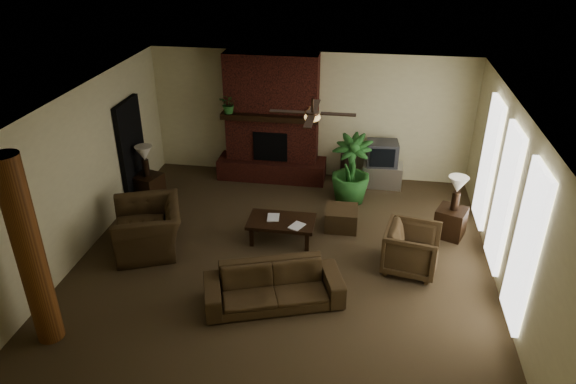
% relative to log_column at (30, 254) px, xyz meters
% --- Properties ---
extents(room_shell, '(7.00, 7.00, 7.00)m').
position_rel_log_column_xyz_m(room_shell, '(2.95, 2.40, 0.00)').
color(room_shell, '#4B3B25').
rests_on(room_shell, ground).
extents(fireplace, '(2.40, 0.70, 2.80)m').
position_rel_log_column_xyz_m(fireplace, '(2.15, 5.62, -0.24)').
color(fireplace, '#511E15').
rests_on(fireplace, ground).
extents(windows, '(0.08, 3.65, 2.35)m').
position_rel_log_column_xyz_m(windows, '(6.40, 2.60, -0.05)').
color(windows, white).
rests_on(windows, ground).
extents(log_column, '(0.36, 0.36, 2.80)m').
position_rel_log_column_xyz_m(log_column, '(0.00, 0.00, 0.00)').
color(log_column, brown).
rests_on(log_column, ground).
extents(doorway, '(0.10, 1.00, 2.10)m').
position_rel_log_column_xyz_m(doorway, '(-0.49, 4.20, -0.35)').
color(doorway, black).
rests_on(doorway, ground).
extents(ceiling_fan, '(1.35, 1.35, 0.37)m').
position_rel_log_column_xyz_m(ceiling_fan, '(3.35, 2.70, 1.13)').
color(ceiling_fan, '#302015').
rests_on(ceiling_fan, ceiling).
extents(sofa, '(2.17, 1.24, 0.81)m').
position_rel_log_column_xyz_m(sofa, '(2.97, 1.23, -0.99)').
color(sofa, '#41301B').
rests_on(sofa, ground).
extents(armchair_left, '(1.26, 1.51, 1.13)m').
position_rel_log_column_xyz_m(armchair_left, '(0.53, 2.36, -0.84)').
color(armchair_left, '#41301B').
rests_on(armchair_left, ground).
extents(armchair_right, '(0.94, 0.99, 0.88)m').
position_rel_log_column_xyz_m(armchair_right, '(5.08, 2.43, -0.96)').
color(armchair_right, '#41301B').
rests_on(armchair_right, ground).
extents(coffee_table, '(1.20, 0.70, 0.43)m').
position_rel_log_column_xyz_m(coffee_table, '(2.80, 2.97, -1.03)').
color(coffee_table, black).
rests_on(coffee_table, ground).
extents(ottoman, '(0.61, 0.61, 0.40)m').
position_rel_log_column_xyz_m(ottoman, '(3.85, 3.61, -1.20)').
color(ottoman, '#41301B').
rests_on(ottoman, ground).
extents(tv_stand, '(0.86, 0.52, 0.50)m').
position_rel_log_column_xyz_m(tv_stand, '(4.61, 5.55, -1.15)').
color(tv_stand, silver).
rests_on(tv_stand, ground).
extents(tv, '(0.69, 0.58, 0.52)m').
position_rel_log_column_xyz_m(tv, '(4.58, 5.54, -0.64)').
color(tv, '#3A3A3C').
rests_on(tv, tv_stand).
extents(floor_vase, '(0.34, 0.34, 0.77)m').
position_rel_log_column_xyz_m(floor_vase, '(3.86, 5.55, -0.97)').
color(floor_vase, black).
rests_on(floor_vase, ground).
extents(floor_plant, '(1.14, 1.60, 0.81)m').
position_rel_log_column_xyz_m(floor_plant, '(3.95, 4.70, -1.00)').
color(floor_plant, '#295D25').
rests_on(floor_plant, ground).
extents(side_table_left, '(0.63, 0.63, 0.55)m').
position_rel_log_column_xyz_m(side_table_left, '(-0.20, 4.14, -1.12)').
color(side_table_left, black).
rests_on(side_table_left, ground).
extents(lamp_left, '(0.44, 0.44, 0.65)m').
position_rel_log_column_xyz_m(lamp_left, '(-0.20, 4.12, -0.40)').
color(lamp_left, '#302015').
rests_on(lamp_left, side_table_left).
extents(side_table_right, '(0.65, 0.65, 0.55)m').
position_rel_log_column_xyz_m(side_table_right, '(5.86, 3.64, -1.12)').
color(side_table_right, black).
rests_on(side_table_right, ground).
extents(lamp_right, '(0.36, 0.36, 0.65)m').
position_rel_log_column_xyz_m(lamp_right, '(5.88, 3.64, -0.40)').
color(lamp_right, '#302015').
rests_on(lamp_right, side_table_right).
extents(mantel_plant, '(0.49, 0.52, 0.33)m').
position_rel_log_column_xyz_m(mantel_plant, '(1.29, 5.33, 0.32)').
color(mantel_plant, '#295D25').
rests_on(mantel_plant, fireplace).
extents(mantel_vase, '(0.24, 0.25, 0.22)m').
position_rel_log_column_xyz_m(mantel_vase, '(3.00, 5.40, 0.27)').
color(mantel_vase, '#915E3A').
rests_on(mantel_vase, fireplace).
extents(book_a, '(0.22, 0.05, 0.29)m').
position_rel_log_column_xyz_m(book_a, '(2.54, 3.00, -0.83)').
color(book_a, '#999999').
rests_on(book_a, coffee_table).
extents(book_b, '(0.20, 0.11, 0.29)m').
position_rel_log_column_xyz_m(book_b, '(3.01, 2.83, -0.82)').
color(book_b, '#999999').
rests_on(book_b, coffee_table).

